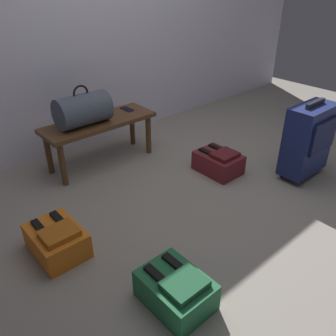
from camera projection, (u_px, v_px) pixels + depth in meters
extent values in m
plane|color=gray|center=(219.00, 197.00, 2.72)|extent=(6.60, 6.60, 0.00)
cube|color=brown|center=(99.00, 122.00, 3.02)|extent=(1.00, 0.36, 0.04)
cylinder|color=brown|center=(63.00, 165.00, 2.79)|extent=(0.05, 0.05, 0.37)
cylinder|color=brown|center=(148.00, 135.00, 3.29)|extent=(0.05, 0.05, 0.37)
cylinder|color=brown|center=(48.00, 153.00, 2.96)|extent=(0.05, 0.05, 0.37)
cylinder|color=brown|center=(132.00, 127.00, 3.46)|extent=(0.05, 0.05, 0.37)
cylinder|color=#475160|center=(83.00, 110.00, 2.87)|extent=(0.44, 0.26, 0.26)
torus|color=black|center=(81.00, 93.00, 2.80)|extent=(0.14, 0.02, 0.14)
cube|color=#191E4C|center=(127.00, 109.00, 3.24)|extent=(0.07, 0.14, 0.01)
cube|color=black|center=(127.00, 109.00, 3.24)|extent=(0.06, 0.13, 0.00)
cube|color=navy|center=(308.00, 139.00, 2.85)|extent=(0.44, 0.22, 0.57)
cube|color=#11183E|center=(324.00, 136.00, 2.73)|extent=(0.35, 0.02, 0.26)
cube|color=#262628|center=(315.00, 103.00, 2.69)|extent=(0.25, 0.03, 0.04)
cylinder|color=black|center=(282.00, 175.00, 2.96)|extent=(0.02, 0.05, 0.05)
cylinder|color=black|center=(302.00, 163.00, 3.14)|extent=(0.02, 0.05, 0.05)
cube|color=maroon|center=(218.00, 163.00, 3.03)|extent=(0.28, 0.38, 0.17)
cube|color=#55181C|center=(225.00, 155.00, 2.93)|extent=(0.21, 0.17, 0.04)
cube|color=black|center=(208.00, 153.00, 2.99)|extent=(0.04, 0.19, 0.02)
cube|color=black|center=(218.00, 148.00, 3.06)|extent=(0.04, 0.19, 0.02)
cube|color=orange|center=(57.00, 241.00, 2.16)|extent=(0.28, 0.38, 0.17)
cube|color=#AD5514|center=(59.00, 233.00, 2.06)|extent=(0.21, 0.17, 0.04)
cube|color=black|center=(40.00, 228.00, 2.12)|extent=(0.04, 0.19, 0.02)
cube|color=black|center=(59.00, 219.00, 2.19)|extent=(0.04, 0.19, 0.02)
cube|color=#1E6038|center=(175.00, 290.00, 1.82)|extent=(0.28, 0.38, 0.17)
cube|color=#184D2C|center=(185.00, 284.00, 1.73)|extent=(0.21, 0.17, 0.04)
cube|color=black|center=(158.00, 276.00, 1.78)|extent=(0.04, 0.19, 0.02)
cube|color=black|center=(176.00, 264.00, 1.86)|extent=(0.04, 0.19, 0.02)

